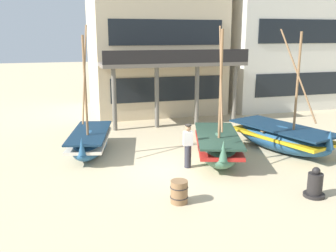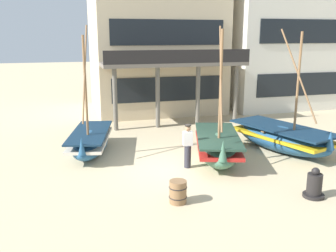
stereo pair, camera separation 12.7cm
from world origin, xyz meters
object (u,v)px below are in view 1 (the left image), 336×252
(fishing_boat_near_left, at_px, (217,146))
(fishing_boat_centre_large, at_px, (282,137))
(fisherman_by_hull, at_px, (188,146))
(wooden_barrel, at_px, (179,192))
(capstan_winch, at_px, (315,185))
(fishing_boat_far_right, at_px, (90,141))
(harbor_building_annex, at_px, (296,32))
(harbor_building_main, at_px, (153,33))

(fishing_boat_near_left, height_order, fishing_boat_centre_large, fishing_boat_near_left)
(fisherman_by_hull, bearing_deg, wooden_barrel, -114.16)
(fishing_boat_centre_large, relative_size, wooden_barrel, 7.40)
(fishing_boat_near_left, height_order, capstan_winch, fishing_boat_near_left)
(fisherman_by_hull, xyz_separation_m, wooden_barrel, (-1.27, -2.84, -0.48))
(fishing_boat_far_right, relative_size, capstan_winch, 5.50)
(fishing_boat_far_right, relative_size, harbor_building_annex, 0.49)
(harbor_building_main, bearing_deg, fishing_boat_centre_large, -74.52)
(fisherman_by_hull, relative_size, capstan_winch, 1.74)
(capstan_winch, distance_m, harbor_building_main, 16.08)
(fishing_boat_near_left, relative_size, harbor_building_annex, 0.48)
(fishing_boat_centre_large, distance_m, fisherman_by_hull, 4.74)
(fishing_boat_centre_large, relative_size, harbor_building_annex, 0.47)
(fishing_boat_near_left, distance_m, fisherman_by_hull, 1.50)
(fishing_boat_far_right, bearing_deg, fishing_boat_centre_large, -13.43)
(fishing_boat_near_left, xyz_separation_m, fishing_boat_centre_large, (3.24, 0.42, -0.02))
(fishing_boat_near_left, relative_size, fishing_boat_centre_large, 1.02)
(fishing_boat_near_left, xyz_separation_m, fisherman_by_hull, (-1.41, -0.46, 0.23))
(fishing_boat_near_left, height_order, harbor_building_annex, harbor_building_annex)
(capstan_winch, bearing_deg, fisherman_by_hull, 128.96)
(fishing_boat_centre_large, bearing_deg, fishing_boat_far_right, 166.57)
(harbor_building_main, bearing_deg, fishing_boat_near_left, -91.21)
(fishing_boat_near_left, xyz_separation_m, fishing_boat_far_right, (-4.83, 2.35, -0.06))
(fishing_boat_far_right, distance_m, wooden_barrel, 6.04)
(fisherman_by_hull, bearing_deg, harbor_building_main, 81.98)
(wooden_barrel, xyz_separation_m, harbor_building_main, (2.92, 14.56, 4.71))
(fisherman_by_hull, xyz_separation_m, capstan_winch, (2.92, -3.61, -0.45))
(capstan_winch, bearing_deg, fishing_boat_near_left, 110.35)
(fisherman_by_hull, height_order, harbor_building_annex, harbor_building_annex)
(fishing_boat_near_left, distance_m, fishing_boat_centre_large, 3.27)
(fishing_boat_centre_large, xyz_separation_m, fisherman_by_hull, (-4.65, -0.88, 0.24))
(fisherman_by_hull, bearing_deg, capstan_winch, -51.04)
(fishing_boat_centre_large, height_order, fishing_boat_far_right, fishing_boat_far_right)
(fishing_boat_far_right, height_order, harbor_building_annex, harbor_building_annex)
(capstan_winch, distance_m, harbor_building_annex, 17.30)
(wooden_barrel, bearing_deg, fishing_boat_near_left, 50.84)
(capstan_winch, bearing_deg, harbor_building_annex, 58.16)
(capstan_winch, bearing_deg, wooden_barrel, 169.55)
(fishing_boat_far_right, bearing_deg, harbor_building_annex, 27.03)
(fishing_boat_near_left, distance_m, wooden_barrel, 4.26)
(fishing_boat_far_right, height_order, fisherman_by_hull, fishing_boat_far_right)
(fisherman_by_hull, distance_m, harbor_building_annex, 16.31)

